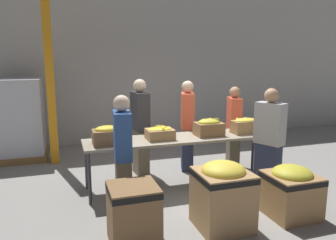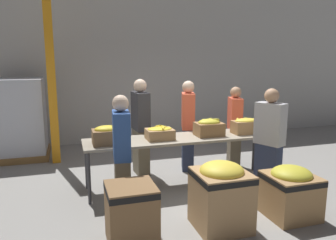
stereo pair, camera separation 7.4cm
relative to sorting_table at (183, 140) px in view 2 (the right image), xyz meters
name	(u,v)px [view 2 (the right image)]	position (x,y,z in m)	size (l,w,h in m)	color
ground_plane	(182,185)	(0.00, 0.00, -0.77)	(30.00, 30.00, 0.00)	gray
wall_back	(139,62)	(0.00, 3.32, 1.23)	(16.00, 0.08, 4.00)	#B7B7B2
sorting_table	(183,140)	(0.00, 0.00, 0.00)	(3.18, 0.73, 0.82)	#9E937F
banana_box_0	(107,135)	(-1.23, -0.09, 0.19)	(0.43, 0.32, 0.28)	olive
banana_box_1	(160,133)	(-0.39, -0.02, 0.15)	(0.42, 0.34, 0.22)	tan
banana_box_2	(209,127)	(0.45, -0.03, 0.19)	(0.45, 0.33, 0.30)	olive
banana_box_3	(246,126)	(1.13, -0.06, 0.19)	(0.48, 0.31, 0.27)	#A37A4C
volunteer_0	(122,156)	(-1.11, -0.70, 0.04)	(0.26, 0.45, 1.62)	#6B604C
volunteer_1	(234,128)	(1.26, 0.58, 0.01)	(0.32, 0.46, 1.56)	#6B604C
volunteer_2	(188,126)	(0.36, 0.73, 0.07)	(0.35, 0.50, 1.68)	#2D3856
volunteer_3	(269,142)	(1.18, -0.67, 0.05)	(0.38, 0.49, 1.64)	#2D3856
volunteer_4	(141,128)	(-0.53, 0.76, 0.09)	(0.26, 0.48, 1.73)	#6B604C
donation_bin_0	(131,212)	(-1.14, -1.47, -0.40)	(0.55, 0.55, 0.69)	olive
donation_bin_1	(221,193)	(-0.02, -1.47, -0.32)	(0.64, 0.64, 0.85)	tan
donation_bin_2	(290,190)	(0.99, -1.47, -0.40)	(0.62, 0.62, 0.70)	#A37A4C
support_pillar	(50,63)	(-2.04, 1.91, 1.23)	(0.16, 0.16, 4.00)	orange
pallet_stack_0	(20,119)	(-2.74, 2.49, 0.06)	(1.08, 1.08, 1.68)	olive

